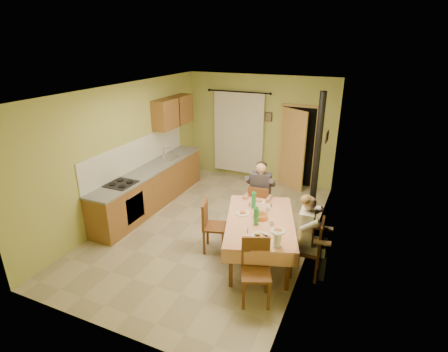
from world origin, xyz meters
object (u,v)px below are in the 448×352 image
at_px(chair_right, 306,259).
at_px(chair_left, 214,236).
at_px(chair_far, 259,215).
at_px(chair_near, 255,284).
at_px(man_far, 260,188).
at_px(stove_flue, 314,186).
at_px(dining_table, 259,239).
at_px(man_right, 309,227).

height_order(chair_right, chair_left, chair_right).
height_order(chair_far, chair_right, chair_right).
relative_size(chair_right, chair_left, 1.05).
relative_size(chair_near, chair_right, 0.96).
bearing_deg(chair_near, man_far, -95.52).
distance_m(chair_far, stove_flue, 1.26).
height_order(man_far, stove_flue, stove_flue).
height_order(dining_table, man_far, man_far).
xyz_separation_m(chair_left, man_far, (0.49, 1.11, 0.59)).
height_order(chair_near, man_far, man_far).
distance_m(dining_table, man_far, 1.18).
bearing_deg(dining_table, chair_right, -27.03).
xyz_separation_m(chair_near, chair_left, (-1.12, 0.97, -0.00)).
height_order(dining_table, stove_flue, stove_flue).
bearing_deg(chair_left, chair_right, 72.68).
xyz_separation_m(dining_table, man_far, (-0.34, 1.02, 0.50)).
bearing_deg(dining_table, chair_far, 90.70).
bearing_deg(chair_near, chair_right, -143.79).
xyz_separation_m(chair_far, man_far, (-0.00, 0.01, 0.59)).
height_order(chair_far, chair_near, chair_near).
xyz_separation_m(chair_right, man_right, (-0.02, -0.00, 0.59)).
height_order(chair_far, chair_left, chair_left).
bearing_deg(chair_near, chair_far, -95.45).
height_order(chair_left, stove_flue, stove_flue).
distance_m(chair_near, chair_left, 1.48).
bearing_deg(chair_left, man_right, 72.63).
relative_size(man_right, stove_flue, 0.50).
xyz_separation_m(chair_far, man_right, (1.18, -1.14, 0.59)).
bearing_deg(chair_right, dining_table, 77.26).
bearing_deg(chair_far, man_right, -50.18).
bearing_deg(stove_flue, man_right, -82.68).
xyz_separation_m(chair_left, man_right, (1.67, -0.05, 0.59)).
bearing_deg(stove_flue, chair_left, -139.16).
height_order(chair_right, man_right, man_right).
relative_size(man_far, man_right, 1.00).
height_order(dining_table, chair_far, chair_far).
distance_m(dining_table, chair_right, 0.87).
distance_m(chair_far, chair_near, 2.16).
relative_size(chair_near, man_right, 0.70).
bearing_deg(man_right, chair_left, 84.63).
bearing_deg(man_far, man_right, -50.47).
xyz_separation_m(man_far, stove_flue, (1.01, 0.19, 0.15)).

